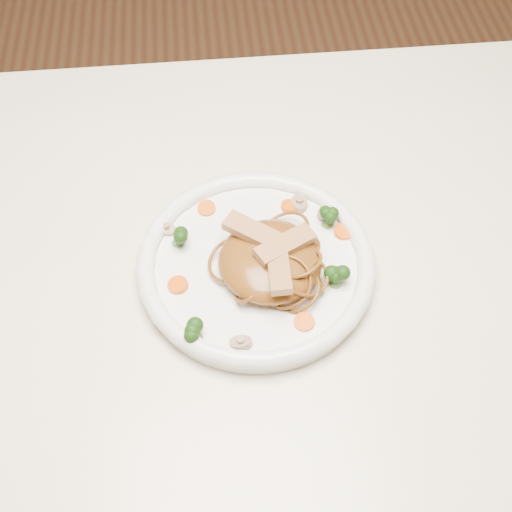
{
  "coord_description": "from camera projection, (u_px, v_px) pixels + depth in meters",
  "views": [
    {
      "loc": [
        -0.03,
        -0.41,
        1.37
      ],
      "look_at": [
        0.02,
        0.02,
        0.78
      ],
      "focal_mm": 47.23,
      "sensor_mm": 36.0,
      "label": 1
    }
  ],
  "objects": [
    {
      "name": "ground",
      "position": [
        249.0,
        495.0,
        1.34
      ],
      "size": [
        4.0,
        4.0,
        0.0
      ],
      "primitive_type": "plane",
      "color": "brown",
      "rests_on": "ground"
    },
    {
      "name": "table",
      "position": [
        245.0,
        332.0,
        0.82
      ],
      "size": [
        1.2,
        0.8,
        0.75
      ],
      "color": "beige",
      "rests_on": "ground"
    },
    {
      "name": "plate",
      "position": [
        256.0,
        268.0,
        0.75
      ],
      "size": [
        0.34,
        0.34,
        0.02
      ],
      "primitive_type": "cylinder",
      "rotation": [
        0.0,
        0.0,
        -0.43
      ],
      "color": "white",
      "rests_on": "table"
    },
    {
      "name": "noodle_mound",
      "position": [
        270.0,
        261.0,
        0.72
      ],
      "size": [
        0.13,
        0.13,
        0.04
      ],
      "primitive_type": "ellipsoid",
      "rotation": [
        0.0,
        0.0,
        0.13
      ],
      "color": "brown",
      "rests_on": "plate"
    },
    {
      "name": "chicken_a",
      "position": [
        285.0,
        245.0,
        0.71
      ],
      "size": [
        0.07,
        0.05,
        0.01
      ],
      "primitive_type": "cube",
      "rotation": [
        0.0,
        0.0,
        0.52
      ],
      "color": "tan",
      "rests_on": "noodle_mound"
    },
    {
      "name": "chicken_b",
      "position": [
        255.0,
        233.0,
        0.72
      ],
      "size": [
        0.07,
        0.06,
        0.01
      ],
      "primitive_type": "cube",
      "rotation": [
        0.0,
        0.0,
        2.51
      ],
      "color": "tan",
      "rests_on": "noodle_mound"
    },
    {
      "name": "chicken_c",
      "position": [
        279.0,
        266.0,
        0.69
      ],
      "size": [
        0.02,
        0.07,
        0.01
      ],
      "primitive_type": "cube",
      "rotation": [
        0.0,
        0.0,
        4.69
      ],
      "color": "tan",
      "rests_on": "noodle_mound"
    },
    {
      "name": "broccoli_0",
      "position": [
        329.0,
        216.0,
        0.76
      ],
      "size": [
        0.03,
        0.03,
        0.03
      ],
      "primitive_type": null,
      "rotation": [
        0.0,
        0.0,
        0.17
      ],
      "color": "#19440E",
      "rests_on": "plate"
    },
    {
      "name": "broccoli_1",
      "position": [
        176.0,
        233.0,
        0.74
      ],
      "size": [
        0.03,
        0.03,
        0.03
      ],
      "primitive_type": null,
      "rotation": [
        0.0,
        0.0,
        -0.09
      ],
      "color": "#19440E",
      "rests_on": "plate"
    },
    {
      "name": "broccoli_2",
      "position": [
        196.0,
        331.0,
        0.67
      ],
      "size": [
        0.03,
        0.03,
        0.03
      ],
      "primitive_type": null,
      "rotation": [
        0.0,
        0.0,
        -0.04
      ],
      "color": "#19440E",
      "rests_on": "plate"
    },
    {
      "name": "broccoli_3",
      "position": [
        337.0,
        277.0,
        0.71
      ],
      "size": [
        0.03,
        0.03,
        0.03
      ],
      "primitive_type": null,
      "rotation": [
        0.0,
        0.0,
        0.26
      ],
      "color": "#19440E",
      "rests_on": "plate"
    },
    {
      "name": "carrot_0",
      "position": [
        290.0,
        206.0,
        0.79
      ],
      "size": [
        0.02,
        0.02,
        0.0
      ],
      "primitive_type": "cylinder",
      "rotation": [
        0.0,
        0.0,
        0.21
      ],
      "color": "#ED5A08",
      "rests_on": "plate"
    },
    {
      "name": "carrot_1",
      "position": [
        178.0,
        285.0,
        0.72
      ],
      "size": [
        0.02,
        0.02,
        0.0
      ],
      "primitive_type": "cylinder",
      "rotation": [
        0.0,
        0.0,
        0.08
      ],
      "color": "#ED5A08",
      "rests_on": "plate"
    },
    {
      "name": "carrot_2",
      "position": [
        343.0,
        232.0,
        0.76
      ],
      "size": [
        0.03,
        0.03,
        0.0
      ],
      "primitive_type": "cylinder",
      "rotation": [
        0.0,
        0.0,
        0.42
      ],
      "color": "#ED5A08",
      "rests_on": "plate"
    },
    {
      "name": "carrot_3",
      "position": [
        207.0,
        208.0,
        0.78
      ],
      "size": [
        0.03,
        0.03,
        0.0
      ],
      "primitive_type": "cylinder",
      "rotation": [
        0.0,
        0.0,
        0.26
      ],
      "color": "#ED5A08",
      "rests_on": "plate"
    },
    {
      "name": "carrot_4",
      "position": [
        304.0,
        322.0,
        0.69
      ],
      "size": [
        0.02,
        0.02,
        0.0
      ],
      "primitive_type": "cylinder",
      "rotation": [
        0.0,
        0.0,
        0.03
      ],
      "color": "#ED5A08",
      "rests_on": "plate"
    },
    {
      "name": "mushroom_0",
      "position": [
        241.0,
        343.0,
        0.68
      ],
      "size": [
        0.03,
        0.03,
        0.01
      ],
      "primitive_type": "cylinder",
      "rotation": [
        0.0,
        0.0,
        -0.11
      ],
      "color": "gray",
      "rests_on": "plate"
    },
    {
      "name": "mushroom_1",
      "position": [
        325.0,
        213.0,
        0.78
      ],
      "size": [
        0.03,
        0.03,
        0.01
      ],
      "primitive_type": "cylinder",
      "rotation": [
        0.0,
        0.0,
        1.1
      ],
      "color": "gray",
      "rests_on": "plate"
    },
    {
      "name": "mushroom_2",
      "position": [
        167.0,
        229.0,
        0.77
      ],
      "size": [
        0.03,
        0.03,
        0.01
      ],
      "primitive_type": "cylinder",
      "rotation": [
        0.0,
        0.0,
        -0.47
      ],
      "color": "gray",
      "rests_on": "plate"
    },
    {
      "name": "mushroom_3",
      "position": [
        299.0,
        203.0,
        0.79
      ],
      "size": [
        0.03,
        0.03,
        0.01
      ],
      "primitive_type": "cylinder",
      "rotation": [
        0.0,
        0.0,
        1.61
      ],
      "color": "gray",
      "rests_on": "plate"
    }
  ]
}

